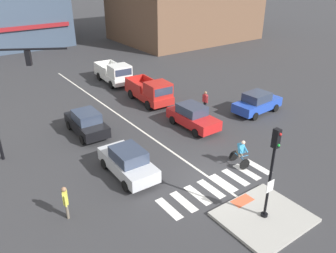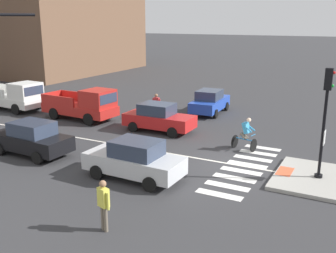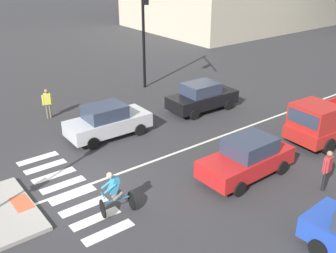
# 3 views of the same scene
# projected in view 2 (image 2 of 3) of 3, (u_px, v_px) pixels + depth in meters

# --- Properties ---
(ground_plane) EXTENTS (300.00, 300.00, 0.00)m
(ground_plane) POSITION_uv_depth(u_px,v_px,m) (233.00, 166.00, 17.68)
(ground_plane) COLOR #333335
(traffic_island) EXTENTS (3.87, 3.35, 0.15)m
(traffic_island) POSITION_uv_depth(u_px,v_px,m) (318.00, 179.00, 16.04)
(traffic_island) COLOR #A3A099
(traffic_island) RESTS_ON ground
(tactile_pad_front) EXTENTS (1.10, 0.60, 0.01)m
(tactile_pad_front) POSITION_uv_depth(u_px,v_px,m) (285.00, 171.00, 16.61)
(tactile_pad_front) COLOR #DB5B38
(tactile_pad_front) RESTS_ON traffic_island
(signal_pole) EXTENTS (0.44, 0.38, 4.41)m
(signal_pole) POSITION_uv_depth(u_px,v_px,m) (325.00, 113.00, 15.32)
(signal_pole) COLOR black
(signal_pole) RESTS_ON traffic_island
(crosswalk_stripe_a) EXTENTS (0.44, 1.80, 0.01)m
(crosswalk_stripe_a) POSITION_uv_depth(u_px,v_px,m) (219.00, 194.00, 14.76)
(crosswalk_stripe_a) COLOR silver
(crosswalk_stripe_a) RESTS_ON ground
(crosswalk_stripe_b) EXTENTS (0.44, 1.80, 0.01)m
(crosswalk_stripe_b) POSITION_uv_depth(u_px,v_px,m) (227.00, 186.00, 15.52)
(crosswalk_stripe_b) COLOR silver
(crosswalk_stripe_b) RESTS_ON ground
(crosswalk_stripe_c) EXTENTS (0.44, 1.80, 0.01)m
(crosswalk_stripe_c) POSITION_uv_depth(u_px,v_px,m) (235.00, 178.00, 16.29)
(crosswalk_stripe_c) COLOR silver
(crosswalk_stripe_c) RESTS_ON ground
(crosswalk_stripe_d) EXTENTS (0.44, 1.80, 0.01)m
(crosswalk_stripe_d) POSITION_uv_depth(u_px,v_px,m) (241.00, 171.00, 17.05)
(crosswalk_stripe_d) COLOR silver
(crosswalk_stripe_d) RESTS_ON ground
(crosswalk_stripe_e) EXTENTS (0.44, 1.80, 0.01)m
(crosswalk_stripe_e) POSITION_uv_depth(u_px,v_px,m) (247.00, 164.00, 17.82)
(crosswalk_stripe_e) COLOR silver
(crosswalk_stripe_e) RESTS_ON ground
(crosswalk_stripe_f) EXTENTS (0.44, 1.80, 0.01)m
(crosswalk_stripe_f) POSITION_uv_depth(u_px,v_px,m) (253.00, 158.00, 18.59)
(crosswalk_stripe_f) COLOR silver
(crosswalk_stripe_f) RESTS_ON ground
(crosswalk_stripe_g) EXTENTS (0.44, 1.80, 0.01)m
(crosswalk_stripe_g) POSITION_uv_depth(u_px,v_px,m) (258.00, 153.00, 19.35)
(crosswalk_stripe_g) COLOR silver
(crosswalk_stripe_g) RESTS_ON ground
(crosswalk_stripe_h) EXTENTS (0.44, 1.80, 0.01)m
(crosswalk_stripe_h) POSITION_uv_depth(u_px,v_px,m) (263.00, 148.00, 20.12)
(crosswalk_stripe_h) COLOR silver
(crosswalk_stripe_h) RESTS_ON ground
(lane_centre_line) EXTENTS (0.14, 28.00, 0.01)m
(lane_centre_line) POSITION_uv_depth(u_px,v_px,m) (64.00, 135.00, 22.30)
(lane_centre_line) COLOR silver
(lane_centre_line) RESTS_ON ground
(building_corner_right) EXTENTS (19.89, 14.66, 15.96)m
(building_corner_right) POSITION_uv_depth(u_px,v_px,m) (55.00, 5.00, 48.38)
(building_corner_right) COLOR brown
(building_corner_right) RESTS_ON ground
(car_silver_westbound_near) EXTENTS (1.90, 4.13, 1.64)m
(car_silver_westbound_near) POSITION_uv_depth(u_px,v_px,m) (135.00, 160.00, 16.08)
(car_silver_westbound_near) COLOR silver
(car_silver_westbound_near) RESTS_ON ground
(car_black_westbound_far) EXTENTS (1.93, 4.15, 1.64)m
(car_black_westbound_far) POSITION_uv_depth(u_px,v_px,m) (31.00, 138.00, 18.95)
(car_black_westbound_far) COLOR black
(car_black_westbound_far) RESTS_ON ground
(car_blue_cross_right) EXTENTS (4.19, 2.02, 1.64)m
(car_blue_cross_right) POSITION_uv_depth(u_px,v_px,m) (210.00, 102.00, 27.39)
(car_blue_cross_right) COLOR #2347B7
(car_blue_cross_right) RESTS_ON ground
(car_red_eastbound_mid) EXTENTS (1.88, 4.12, 1.64)m
(car_red_eastbound_mid) POSITION_uv_depth(u_px,v_px,m) (159.00, 118.00, 22.94)
(car_red_eastbound_mid) COLOR red
(car_red_eastbound_mid) RESTS_ON ground
(pickup_truck_red_eastbound_far) EXTENTS (2.28, 5.20, 2.08)m
(pickup_truck_red_eastbound_far) POSITION_uv_depth(u_px,v_px,m) (85.00, 105.00, 25.47)
(pickup_truck_red_eastbound_far) COLOR red
(pickup_truck_red_eastbound_far) RESTS_ON ground
(pickup_truck_white_eastbound_distant) EXTENTS (2.28, 5.20, 2.08)m
(pickup_truck_white_eastbound_distant) POSITION_uv_depth(u_px,v_px,m) (16.00, 97.00, 28.21)
(pickup_truck_white_eastbound_distant) COLOR white
(pickup_truck_white_eastbound_distant) RESTS_ON ground
(cyclist) EXTENTS (0.86, 1.20, 1.68)m
(cyclist) POSITION_uv_depth(u_px,v_px,m) (246.00, 133.00, 19.58)
(cyclist) COLOR black
(cyclist) RESTS_ON ground
(pedestrian_at_curb_left) EXTENTS (0.32, 0.53, 1.67)m
(pedestrian_at_curb_left) POSITION_uv_depth(u_px,v_px,m) (104.00, 202.00, 11.99)
(pedestrian_at_curb_left) COLOR #6B6051
(pedestrian_at_curb_left) RESTS_ON ground
(pedestrian_waiting_far_side) EXTENTS (0.26, 0.55, 1.67)m
(pedestrian_waiting_far_side) POSITION_uv_depth(u_px,v_px,m) (156.00, 104.00, 25.78)
(pedestrian_waiting_far_side) COLOR black
(pedestrian_waiting_far_side) RESTS_ON ground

